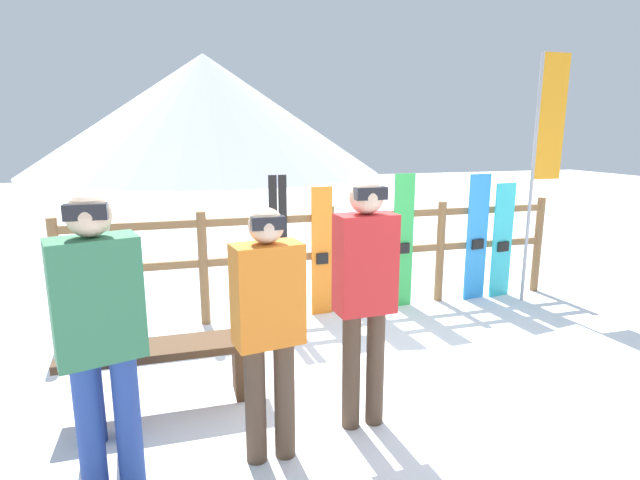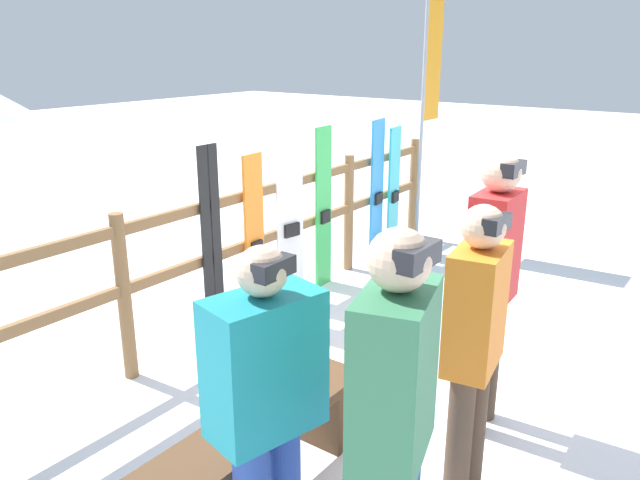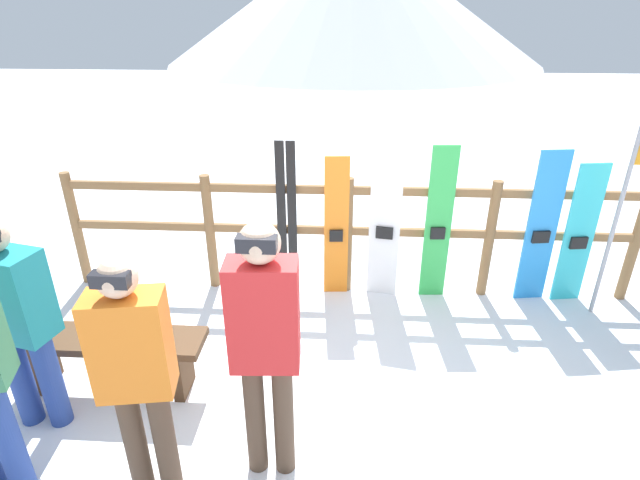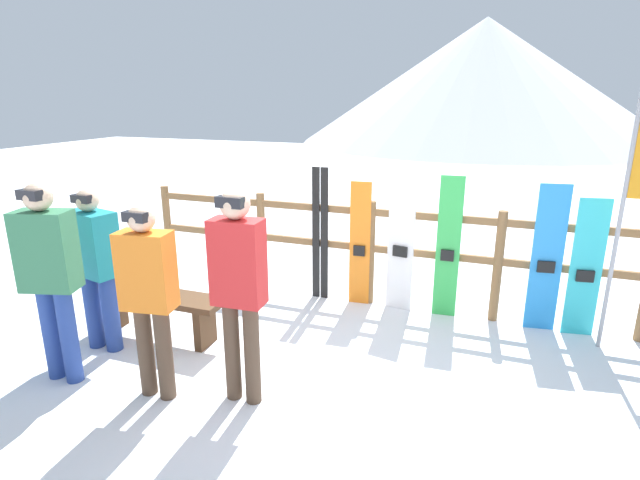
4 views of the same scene
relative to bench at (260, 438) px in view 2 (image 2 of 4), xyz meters
name	(u,v)px [view 2 (image 2 of 4)]	position (x,y,z in m)	size (l,w,h in m)	color
ground_plane	(432,368)	(1.79, -0.11, -0.36)	(40.00, 40.00, 0.00)	white
fence	(258,235)	(1.79, 1.60, 0.37)	(5.73, 0.10, 1.23)	brown
bench	(260,438)	(0.00, 0.00, 0.00)	(1.47, 0.36, 0.48)	#4C331E
person_red	(492,272)	(1.34, -0.67, 0.67)	(0.41, 0.24, 1.74)	#4C3828
person_teal	(266,400)	(-0.35, -0.37, 0.54)	(0.52, 0.36, 1.58)	navy
person_orange	(474,337)	(0.65, -0.86, 0.58)	(0.44, 0.29, 1.61)	#4C3828
person_plaid_green	(393,416)	(-0.28, -0.93, 0.65)	(0.49, 0.36, 1.73)	navy
ski_pair_black	(212,246)	(1.19, 1.55, 0.44)	(0.20, 0.02, 1.60)	black
snowboard_orange	(255,240)	(1.68, 1.54, 0.37)	(0.24, 0.07, 1.46)	orange
snowboard_white	(290,222)	(2.16, 1.54, 0.42)	(0.30, 0.09, 1.56)	white
snowboard_green	(323,209)	(2.67, 1.54, 0.43)	(0.26, 0.07, 1.58)	green
snowboard_blue	(377,192)	(3.66, 1.54, 0.41)	(0.30, 0.09, 1.55)	#288CE0
snowboard_cyan	(394,191)	(4.03, 1.54, 0.36)	(0.30, 0.09, 1.44)	#2DBFCC
rental_flag	(429,84)	(4.32, 1.32, 1.53)	(0.40, 0.04, 2.93)	#99999E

